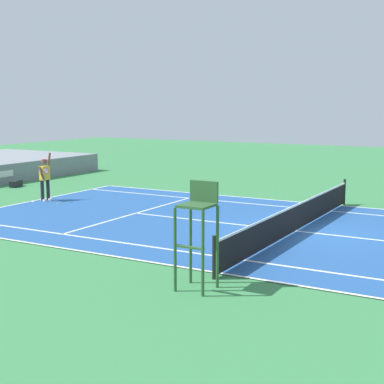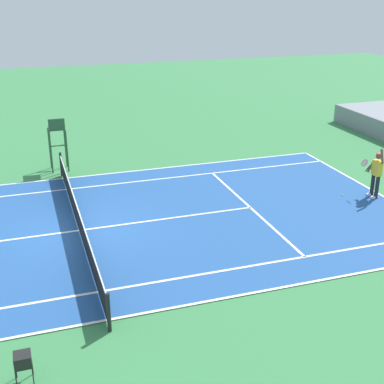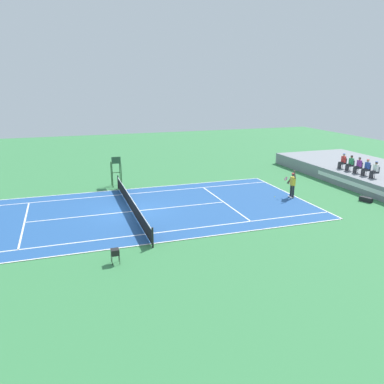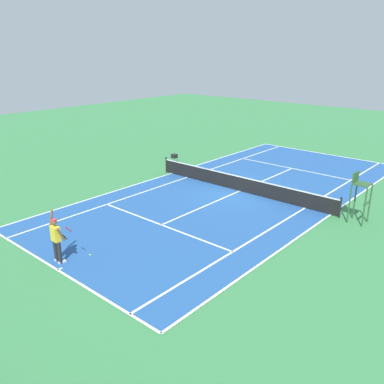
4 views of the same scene
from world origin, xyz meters
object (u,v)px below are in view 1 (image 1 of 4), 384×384
at_px(tennis_ball, 57,204).
at_px(equipment_bag, 16,184).
at_px(umpire_chair, 198,221).
at_px(tennis_player, 45,178).

relative_size(tennis_ball, equipment_bag, 0.07).
height_order(umpire_chair, equipment_bag, umpire_chair).
bearing_deg(tennis_player, umpire_chair, -122.27).
relative_size(umpire_chair, equipment_bag, 2.55).
relative_size(tennis_player, tennis_ball, 30.63).
bearing_deg(tennis_player, tennis_ball, -113.05).
distance_m(tennis_player, tennis_ball, 1.53).
height_order(tennis_player, equipment_bag, tennis_player).
bearing_deg(tennis_ball, umpire_chair, -123.16).
xyz_separation_m(tennis_ball, umpire_chair, (-6.79, -10.40, 1.52)).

